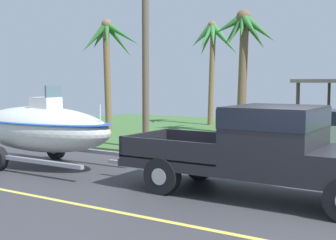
{
  "coord_description": "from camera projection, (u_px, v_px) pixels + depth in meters",
  "views": [
    {
      "loc": [
        2.02,
        -8.3,
        2.43
      ],
      "look_at": [
        -3.95,
        1.2,
        1.46
      ],
      "focal_mm": 48.73,
      "sensor_mm": 36.0,
      "label": 1
    }
  ],
  "objects": [
    {
      "name": "pickup_truck_towing",
      "position": [
        274.0,
        148.0,
        9.3
      ],
      "size": [
        5.97,
        2.02,
        1.92
      ],
      "color": "black",
      "rests_on": "ground"
    },
    {
      "name": "palm_tree_near_left",
      "position": [
        108.0,
        47.0,
        21.35
      ],
      "size": [
        3.04,
        2.63,
        5.3
      ],
      "color": "brown",
      "rests_on": "ground"
    },
    {
      "name": "boat_on_trailer",
      "position": [
        40.0,
        128.0,
        12.94
      ],
      "size": [
        6.2,
        2.37,
        2.3
      ],
      "color": "gray",
      "rests_on": "ground"
    },
    {
      "name": "utility_pole",
      "position": [
        145.0,
        42.0,
        15.76
      ],
      "size": [
        0.24,
        1.8,
        7.26
      ],
      "color": "brown",
      "rests_on": "ground"
    },
    {
      "name": "palm_tree_near_right",
      "position": [
        244.0,
        40.0,
        20.23
      ],
      "size": [
        3.08,
        3.29,
        5.58
      ],
      "color": "brown",
      "rests_on": "ground"
    },
    {
      "name": "palm_tree_mid",
      "position": [
        213.0,
        44.0,
        24.43
      ],
      "size": [
        2.91,
        2.9,
        5.62
      ],
      "color": "brown",
      "rests_on": "ground"
    }
  ]
}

